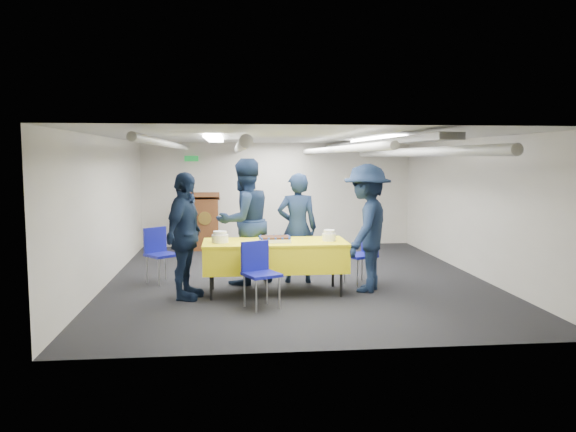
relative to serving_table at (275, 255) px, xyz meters
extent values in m
plane|color=black|center=(0.42, 0.99, -0.56)|extent=(7.00, 7.00, 0.00)
cube|color=beige|center=(0.42, 4.48, 0.59)|extent=(6.00, 0.02, 2.30)
cube|color=beige|center=(-2.57, 0.99, 0.59)|extent=(0.02, 7.00, 2.30)
cube|color=beige|center=(3.41, 0.99, 0.59)|extent=(0.02, 7.00, 2.30)
cube|color=silver|center=(0.42, 0.99, 1.73)|extent=(6.00, 7.00, 0.02)
cylinder|color=silver|center=(-1.58, 0.99, 1.62)|extent=(0.10, 6.90, 0.10)
cylinder|color=silver|center=(-0.48, 0.99, 1.58)|extent=(0.14, 6.90, 0.14)
cylinder|color=silver|center=(1.02, 0.99, 1.54)|extent=(0.10, 6.90, 0.10)
cylinder|color=silver|center=(2.32, 0.99, 1.50)|extent=(0.14, 6.90, 0.14)
cube|color=gray|center=(1.62, 0.99, 1.64)|extent=(0.28, 6.90, 0.08)
cube|color=white|center=(-0.88, 0.99, 1.71)|extent=(0.25, 2.60, 0.04)
cube|color=white|center=(1.72, 0.99, 1.71)|extent=(0.25, 2.60, 0.04)
cube|color=#0C591E|center=(-1.48, 4.46, 1.39)|extent=(0.30, 0.04, 0.12)
cylinder|color=black|center=(-0.92, -0.33, -0.38)|extent=(0.04, 0.04, 0.36)
cylinder|color=black|center=(0.92, -0.33, -0.38)|extent=(0.04, 0.04, 0.36)
cylinder|color=black|center=(-0.92, 0.33, -0.38)|extent=(0.04, 0.04, 0.36)
cylinder|color=black|center=(0.92, 0.33, -0.38)|extent=(0.04, 0.04, 0.36)
cube|color=yellow|center=(0.00, 0.00, -0.01)|extent=(2.05, 0.87, 0.39)
cube|color=yellow|center=(0.00, 0.00, 0.20)|extent=(2.07, 0.89, 0.03)
cube|color=white|center=(-0.01, -0.06, 0.24)|extent=(0.44, 0.35, 0.05)
cube|color=black|center=(-0.01, -0.06, 0.28)|extent=(0.42, 0.34, 0.02)
sphere|color=navy|center=(-0.20, -0.22, 0.28)|extent=(0.04, 0.04, 0.04)
sphere|color=navy|center=(-0.20, 0.10, 0.28)|extent=(0.04, 0.04, 0.04)
sphere|color=navy|center=(-0.10, -0.22, 0.28)|extent=(0.04, 0.04, 0.04)
sphere|color=navy|center=(-0.10, 0.10, 0.28)|extent=(0.04, 0.04, 0.04)
sphere|color=navy|center=(-0.01, -0.22, 0.28)|extent=(0.04, 0.04, 0.04)
sphere|color=navy|center=(-0.01, 0.10, 0.28)|extent=(0.04, 0.04, 0.04)
sphere|color=navy|center=(0.09, -0.22, 0.28)|extent=(0.04, 0.04, 0.04)
sphere|color=navy|center=(0.09, 0.10, 0.28)|extent=(0.04, 0.04, 0.04)
sphere|color=navy|center=(0.19, -0.22, 0.28)|extent=(0.04, 0.04, 0.04)
sphere|color=navy|center=(0.19, 0.10, 0.28)|extent=(0.04, 0.04, 0.04)
sphere|color=navy|center=(-0.22, -0.14, 0.28)|extent=(0.04, 0.04, 0.04)
sphere|color=navy|center=(0.20, -0.14, 0.28)|extent=(0.04, 0.04, 0.04)
sphere|color=navy|center=(-0.22, -0.06, 0.28)|extent=(0.04, 0.04, 0.04)
sphere|color=navy|center=(0.20, -0.06, 0.28)|extent=(0.04, 0.04, 0.04)
sphere|color=navy|center=(-0.22, 0.02, 0.28)|extent=(0.04, 0.04, 0.04)
sphere|color=navy|center=(0.20, 0.02, 0.28)|extent=(0.04, 0.04, 0.04)
cylinder|color=white|center=(-0.79, -0.05, 0.27)|extent=(0.24, 0.24, 0.11)
cylinder|color=white|center=(-0.79, -0.05, 0.35)|extent=(0.19, 0.19, 0.05)
cylinder|color=white|center=(0.79, -0.05, 0.27)|extent=(0.19, 0.19, 0.11)
cylinder|color=white|center=(0.79, -0.05, 0.34)|extent=(0.16, 0.16, 0.05)
cube|color=brown|center=(-1.18, 4.04, -0.01)|extent=(0.55, 0.45, 1.10)
cube|color=brown|center=(-1.18, 4.01, 0.59)|extent=(0.62, 0.53, 0.21)
cylinder|color=gold|center=(-1.18, 3.81, 0.14)|extent=(0.28, 0.02, 0.28)
cylinder|color=gray|center=(-0.32, -1.03, -0.34)|extent=(0.02, 0.02, 0.43)
cylinder|color=gray|center=(-0.01, -0.88, -0.34)|extent=(0.02, 0.02, 0.43)
cylinder|color=gray|center=(-0.46, -0.72, -0.34)|extent=(0.02, 0.02, 0.43)
cylinder|color=gray|center=(-0.16, -0.57, -0.34)|extent=(0.02, 0.02, 0.43)
cube|color=navy|center=(-0.24, -0.80, -0.11)|extent=(0.56, 0.56, 0.04)
cube|color=navy|center=(-0.32, -0.63, 0.11)|extent=(0.38, 0.20, 0.40)
cylinder|color=gray|center=(1.15, 0.56, -0.34)|extent=(0.02, 0.02, 0.43)
cylinder|color=gray|center=(1.29, 0.25, -0.34)|extent=(0.02, 0.02, 0.43)
cylinder|color=gray|center=(1.46, 0.70, -0.34)|extent=(0.02, 0.02, 0.43)
cylinder|color=gray|center=(1.60, 0.39, -0.34)|extent=(0.02, 0.02, 0.43)
cube|color=navy|center=(1.37, 0.48, -0.11)|extent=(0.55, 0.55, 0.04)
cube|color=navy|center=(1.55, 0.55, 0.11)|extent=(0.20, 0.38, 0.40)
cylinder|color=gray|center=(-1.74, 0.61, -0.34)|extent=(0.02, 0.02, 0.43)
cylinder|color=gray|center=(-1.48, 0.83, -0.34)|extent=(0.02, 0.02, 0.43)
cylinder|color=gray|center=(-1.96, 0.87, -0.34)|extent=(0.02, 0.02, 0.43)
cylinder|color=gray|center=(-1.70, 1.09, -0.34)|extent=(0.02, 0.02, 0.43)
cube|color=navy|center=(-1.72, 0.85, -0.11)|extent=(0.59, 0.59, 0.04)
cube|color=navy|center=(-1.84, 1.00, 0.11)|extent=(0.33, 0.29, 0.40)
imported|color=black|center=(0.41, 0.71, 0.31)|extent=(0.65, 0.45, 1.74)
imported|color=black|center=(-0.42, 0.70, 0.42)|extent=(1.20, 1.14, 1.96)
imported|color=black|center=(-1.27, -0.19, 0.33)|extent=(0.72, 1.12, 1.78)
imported|color=black|center=(1.36, 0.02, 0.38)|extent=(1.20, 1.40, 1.89)
camera|label=1|loc=(-0.64, -8.02, 1.42)|focal=35.00mm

